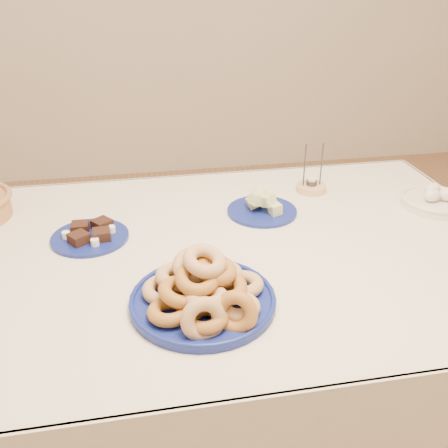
{
  "coord_description": "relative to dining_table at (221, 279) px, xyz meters",
  "views": [
    {
      "loc": [
        -0.21,
        -1.19,
        1.46
      ],
      "look_at": [
        0.0,
        -0.05,
        0.85
      ],
      "focal_mm": 40.0,
      "sensor_mm": 36.0,
      "label": 1
    }
  ],
  "objects": [
    {
      "name": "ground",
      "position": [
        0.0,
        0.0,
        -0.64
      ],
      "size": [
        5.0,
        5.0,
        0.0
      ],
      "primitive_type": "plane",
      "color": "#936745",
      "rests_on": "ground"
    },
    {
      "name": "dining_table",
      "position": [
        0.0,
        0.0,
        0.0
      ],
      "size": [
        1.71,
        1.11,
        0.75
      ],
      "color": "brown",
      "rests_on": "ground"
    },
    {
      "name": "donut_platter",
      "position": [
        -0.09,
        -0.26,
        0.15
      ],
      "size": [
        0.35,
        0.35,
        0.16
      ],
      "rotation": [
        0.0,
        0.0,
        0.01
      ],
      "color": "navy",
      "rests_on": "dining_table"
    },
    {
      "name": "melon_plate",
      "position": [
        0.17,
        0.2,
        0.13
      ],
      "size": [
        0.25,
        0.25,
        0.08
      ],
      "rotation": [
        0.0,
        0.0,
        -0.1
      ],
      "color": "navy",
      "rests_on": "dining_table"
    },
    {
      "name": "brownie_plate",
      "position": [
        -0.36,
        0.12,
        0.12
      ],
      "size": [
        0.28,
        0.28,
        0.04
      ],
      "rotation": [
        0.0,
        0.0,
        0.29
      ],
      "color": "navy",
      "rests_on": "dining_table"
    },
    {
      "name": "candle_holder",
      "position": [
        0.38,
        0.33,
        0.12
      ],
      "size": [
        0.11,
        0.11,
        0.17
      ],
      "rotation": [
        0.0,
        0.0,
        -0.03
      ],
      "color": "tan",
      "rests_on": "dining_table"
    },
    {
      "name": "egg_bowl",
      "position": [
        0.74,
        0.13,
        0.13
      ],
      "size": [
        0.25,
        0.25,
        0.07
      ],
      "rotation": [
        0.0,
        0.0,
        0.15
      ],
      "color": "silver",
      "rests_on": "dining_table"
    }
  ]
}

